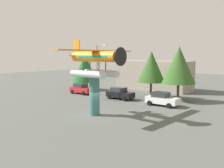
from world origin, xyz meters
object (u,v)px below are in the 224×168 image
object	(u,v)px
car_mid_black	(120,93)
tree_west	(85,68)
tree_east	(151,67)
streetlight_primary	(98,68)
car_far_white	(162,99)
storefront_building	(153,75)
tree_center_back	(179,65)
floatplane_monument	(95,61)
car_near_red	(81,89)
display_pedestal	(95,96)

from	to	relation	value
car_mid_black	tree_west	size ratio (longest dim) A/B	0.62
tree_east	streetlight_primary	bearing A→B (deg)	-124.79
car_far_white	storefront_building	bearing A→B (deg)	123.28
tree_east	tree_center_back	size ratio (longest dim) A/B	0.92
tree_east	car_mid_black	bearing A→B (deg)	-121.68
floatplane_monument	tree_west	distance (m)	20.02
streetlight_primary	tree_west	world-z (taller)	streetlight_primary
car_mid_black	tree_west	distance (m)	12.14
car_mid_black	tree_center_back	xyz separation A→B (m)	(7.33, 3.92, 4.21)
car_near_red	storefront_building	distance (m)	14.34
display_pedestal	floatplane_monument	size ratio (longest dim) A/B	0.40
car_mid_black	car_far_white	distance (m)	7.09
storefront_building	tree_west	world-z (taller)	tree_west
tree_west	tree_east	world-z (taller)	tree_east
display_pedestal	streetlight_primary	distance (m)	9.40
car_mid_black	tree_west	bearing A→B (deg)	161.01
car_far_white	storefront_building	distance (m)	15.62
car_far_white	streetlight_primary	xyz separation A→B (m)	(-9.14, -2.07, 3.73)
car_near_red	floatplane_monument	bearing A→B (deg)	-38.32
tree_west	display_pedestal	bearing A→B (deg)	-41.93
car_near_red	car_mid_black	bearing A→B (deg)	-0.05
floatplane_monument	tree_east	bearing A→B (deg)	97.81
storefront_building	tree_east	xyz separation A→B (m)	(4.14, -8.17, 2.01)
car_near_red	storefront_building	size ratio (longest dim) A/B	0.30
display_pedestal	tree_east	size ratio (longest dim) A/B	0.58
car_mid_black	car_far_white	bearing A→B (deg)	-3.41
car_near_red	streetlight_primary	bearing A→B (deg)	-22.35
car_far_white	streetlight_primary	size ratio (longest dim) A/B	0.53
display_pedestal	car_mid_black	world-z (taller)	display_pedestal
car_far_white	tree_center_back	size ratio (longest dim) A/B	0.55
streetlight_primary	tree_east	size ratio (longest dim) A/B	1.12
storefront_building	tree_west	distance (m)	13.07
streetlight_primary	display_pedestal	bearing A→B (deg)	-50.33
car_mid_black	car_far_white	xyz separation A→B (m)	(7.07, -0.42, 0.00)
storefront_building	tree_center_back	distance (m)	12.52
streetlight_primary	tree_east	distance (m)	8.36
streetlight_primary	car_far_white	bearing A→B (deg)	12.76
display_pedestal	floatplane_monument	distance (m)	3.75
display_pedestal	car_mid_black	distance (m)	10.22
display_pedestal	tree_west	size ratio (longest dim) A/B	0.62
tree_east	tree_center_back	world-z (taller)	tree_center_back
car_far_white	tree_east	distance (m)	7.54
streetlight_primary	tree_west	size ratio (longest dim) A/B	1.18
car_far_white	storefront_building	world-z (taller)	storefront_building
storefront_building	car_far_white	bearing A→B (deg)	-56.72
car_near_red	car_far_white	distance (m)	15.23
car_near_red	tree_west	xyz separation A→B (m)	(-2.91, 3.80, 3.24)
car_mid_black	streetlight_primary	size ratio (longest dim) A/B	0.53
storefront_building	tree_center_back	xyz separation A→B (m)	(8.76, -8.62, 2.38)
storefront_building	streetlight_primary	bearing A→B (deg)	-92.41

